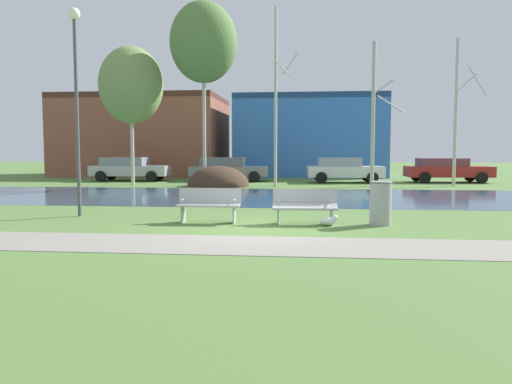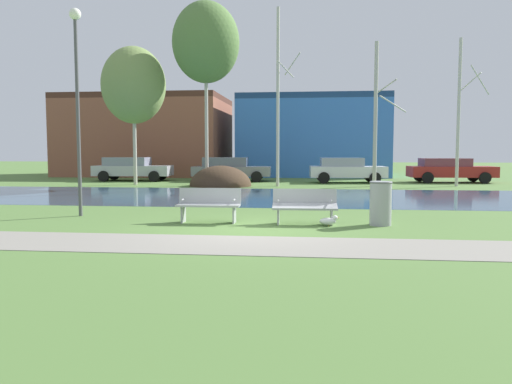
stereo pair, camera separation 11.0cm
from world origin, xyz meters
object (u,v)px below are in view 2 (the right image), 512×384
Objects in this scene: streetlamp at (77,80)px; parked_wagon_fourth_red at (450,169)px; bench_right at (305,205)px; parked_van_nearest_silver at (132,168)px; parked_hatch_third_white at (346,169)px; seagull at (329,221)px; bench_left at (209,204)px; parked_sedan_second_grey at (230,168)px; trash_bin at (381,203)px.

streetlamp reaches higher than parked_wagon_fourth_red.
bench_right is 20.20m from parked_van_nearest_silver.
streetlamp is 1.31× the size of parked_hatch_third_white.
parked_van_nearest_silver is at bearing 105.43° from streetlamp.
bench_right is 3.36× the size of seagull.
parked_wagon_fourth_red is at bearing 65.55° from bench_right.
bench_left is at bearing 174.03° from seagull.
parked_van_nearest_silver is at bearing -178.59° from parked_wagon_fourth_red.
parked_sedan_second_grey reaches higher than bench_right.
parked_van_nearest_silver reaches higher than bench_right.
bench_right is 0.37× the size of parked_hatch_third_white.
bench_right is 1.50× the size of trash_bin.
parked_sedan_second_grey is 6.86m from parked_hatch_third_white.
bench_left is 4.28m from trash_bin.
parked_sedan_second_grey reaches higher than parked_van_nearest_silver.
streetlamp is (-6.87, 1.20, 3.64)m from seagull.
parked_sedan_second_grey is (5.99, 0.33, -0.00)m from parked_van_nearest_silver.
streetlamp is (-6.28, 0.88, 3.30)m from bench_right.
streetlamp is at bearing -95.23° from parked_sedan_second_grey.
parked_sedan_second_grey is (-2.33, 17.43, 0.29)m from bench_left.
parked_hatch_third_white is 0.90× the size of parked_wagon_fourth_red.
bench_right is 0.28× the size of streetlamp.
trash_bin reaches higher than bench_left.
bench_right is 1.85m from trash_bin.
bench_left is 0.37× the size of parked_hatch_third_white.
streetlamp is 17.09m from parked_van_nearest_silver.
trash_bin is 0.22× the size of parked_wagon_fourth_red.
parked_van_nearest_silver is (-10.75, 17.10, 0.29)m from bench_right.
bench_left is 3.05m from seagull.
parked_sedan_second_grey is at bearing 110.80° from trash_bin.
bench_right is 7.15m from streetlamp.
parked_wagon_fourth_red is (10.41, 17.56, 0.28)m from bench_left.
trash_bin reaches higher than seagull.
parked_hatch_third_white is at bearing 83.00° from bench_right.
parked_sedan_second_grey reaches higher than bench_left.
bench_right is 18.07m from parked_sedan_second_grey.
streetlamp reaches higher than bench_right.
parked_sedan_second_grey is (-4.76, 17.43, 0.29)m from bench_right.
parked_hatch_third_white is (12.82, -0.30, -0.00)m from parked_van_nearest_silver.
bench_right is at bearing -74.71° from parked_sedan_second_grey.
parked_van_nearest_silver reaches higher than bench_left.
trash_bin is 16.78m from parked_hatch_third_white.
bench_right is at bearing -114.45° from parked_wagon_fourth_red.
parked_wagon_fourth_red is (6.13, 17.54, 0.19)m from trash_bin.
trash_bin is at bearing 14.79° from seagull.
parked_hatch_third_white is 5.97m from parked_wagon_fourth_red.
parked_hatch_third_white is (1.47, 17.11, 0.63)m from seagull.
parked_sedan_second_grey reaches higher than parked_hatch_third_white.
streetlamp is at bearing -117.66° from parked_hatch_third_white.
streetlamp is 18.22m from parked_hatch_third_white.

